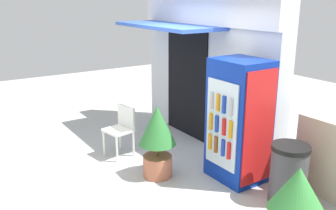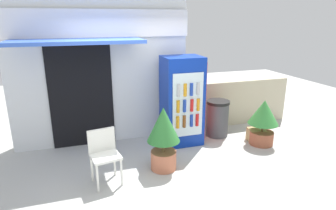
{
  "view_description": "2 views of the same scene",
  "coord_description": "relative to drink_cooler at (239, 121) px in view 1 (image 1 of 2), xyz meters",
  "views": [
    {
      "loc": [
        4.54,
        -2.54,
        2.6
      ],
      "look_at": [
        -0.03,
        0.47,
        1.0
      ],
      "focal_mm": 39.7,
      "sensor_mm": 36.0,
      "label": 1
    },
    {
      "loc": [
        -1.06,
        -4.1,
        2.48
      ],
      "look_at": [
        0.44,
        0.56,
        0.99
      ],
      "focal_mm": 30.67,
      "sensor_mm": 36.0,
      "label": 2
    }
  ],
  "objects": [
    {
      "name": "plastic_chair",
      "position": [
        -1.67,
        -1.04,
        -0.38
      ],
      "size": [
        0.49,
        0.46,
        0.85
      ],
      "color": "white",
      "rests_on": "ground"
    },
    {
      "name": "ground",
      "position": [
        -0.9,
        -1.07,
        -0.89
      ],
      "size": [
        16.0,
        16.0,
        0.0
      ],
      "primitive_type": "plane",
      "color": "#B2B2AD"
    },
    {
      "name": "storefront_building",
      "position": [
        -1.52,
        0.61,
        0.6
      ],
      "size": [
        3.48,
        1.23,
        2.87
      ],
      "color": "silver",
      "rests_on": "ground"
    },
    {
      "name": "potted_plant_near_shop",
      "position": [
        -0.69,
        -0.95,
        -0.25
      ],
      "size": [
        0.55,
        0.55,
        1.1
      ],
      "color": "#BC6B4C",
      "rests_on": "ground"
    },
    {
      "name": "drink_cooler",
      "position": [
        0.0,
        0.0,
        0.0
      ],
      "size": [
        0.78,
        0.69,
        1.78
      ],
      "color": "#0C2D9E",
      "rests_on": "ground"
    },
    {
      "name": "potted_plant_curbside",
      "position": [
        1.51,
        -0.6,
        -0.34
      ],
      "size": [
        0.6,
        0.6,
        0.93
      ],
      "color": "#995138",
      "rests_on": "ground"
    },
    {
      "name": "trash_bin",
      "position": [
        0.86,
        0.1,
        -0.49
      ],
      "size": [
        0.5,
        0.5,
        0.79
      ],
      "color": "#47474C",
      "rests_on": "ground"
    }
  ]
}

